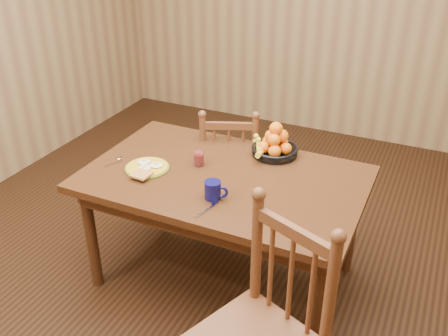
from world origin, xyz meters
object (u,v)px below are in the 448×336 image
at_px(dining_table, 224,188).
at_px(fruit_bowl, 274,145).
at_px(coffee_mug, 214,190).
at_px(chair_far, 229,169).
at_px(breakfast_plate, 147,168).

xyz_separation_m(dining_table, fruit_bowl, (0.17, 0.37, 0.15)).
bearing_deg(dining_table, coffee_mug, -77.83).
xyz_separation_m(chair_far, fruit_bowl, (0.39, -0.20, 0.36)).
distance_m(chair_far, breakfast_plate, 0.79).
bearing_deg(fruit_bowl, dining_table, -114.23).
height_order(chair_far, breakfast_plate, chair_far).
bearing_deg(coffee_mug, breakfast_plate, 166.74).
distance_m(dining_table, chair_far, 0.65).
bearing_deg(chair_far, coffee_mug, 86.55).
relative_size(chair_far, breakfast_plate, 3.20).
bearing_deg(breakfast_plate, coffee_mug, -13.26).
xyz_separation_m(chair_far, breakfast_plate, (-0.22, -0.70, 0.31)).
height_order(chair_far, fruit_bowl, fruit_bowl).
distance_m(chair_far, fruit_bowl, 0.57).
height_order(chair_far, coffee_mug, chair_far).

